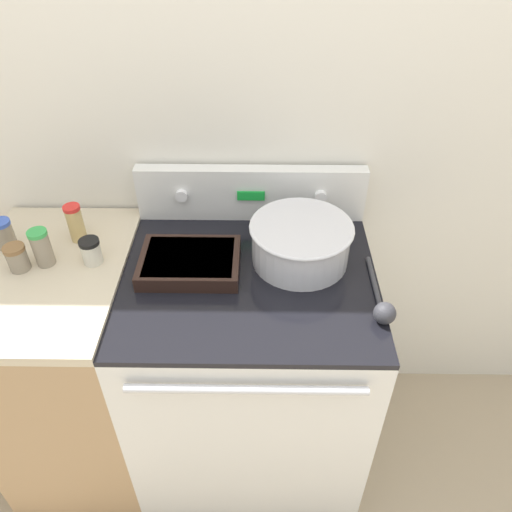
% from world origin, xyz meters
% --- Properties ---
extents(kitchen_wall, '(8.00, 0.05, 2.50)m').
position_xyz_m(kitchen_wall, '(0.00, 0.70, 1.25)').
color(kitchen_wall, silver).
rests_on(kitchen_wall, ground_plane).
extents(stove_range, '(0.76, 0.69, 0.90)m').
position_xyz_m(stove_range, '(0.00, 0.33, 0.45)').
color(stove_range, silver).
rests_on(stove_range, ground_plane).
extents(control_panel, '(0.76, 0.07, 0.19)m').
position_xyz_m(control_panel, '(0.00, 0.64, 1.00)').
color(control_panel, silver).
rests_on(control_panel, stove_range).
extents(side_counter, '(0.46, 0.66, 0.92)m').
position_xyz_m(side_counter, '(-0.61, 0.33, 0.46)').
color(side_counter, tan).
rests_on(side_counter, ground_plane).
extents(mixing_bowl, '(0.31, 0.31, 0.13)m').
position_xyz_m(mixing_bowl, '(0.15, 0.41, 0.98)').
color(mixing_bowl, silver).
rests_on(mixing_bowl, stove_range).
extents(casserole_dish, '(0.30, 0.22, 0.05)m').
position_xyz_m(casserole_dish, '(-0.18, 0.36, 0.93)').
color(casserole_dish, black).
rests_on(casserole_dish, stove_range).
extents(ladle, '(0.06, 0.29, 0.06)m').
position_xyz_m(ladle, '(0.36, 0.17, 0.93)').
color(ladle, '#333338').
rests_on(ladle, stove_range).
extents(spice_jar_black_cap, '(0.06, 0.06, 0.08)m').
position_xyz_m(spice_jar_black_cap, '(-0.47, 0.37, 0.96)').
color(spice_jar_black_cap, beige).
rests_on(spice_jar_black_cap, side_counter).
extents(spice_jar_red_cap, '(0.05, 0.05, 0.13)m').
position_xyz_m(spice_jar_red_cap, '(-0.55, 0.48, 0.98)').
color(spice_jar_red_cap, tan).
rests_on(spice_jar_red_cap, side_counter).
extents(spice_jar_green_cap, '(0.06, 0.06, 0.12)m').
position_xyz_m(spice_jar_green_cap, '(-0.61, 0.36, 0.98)').
color(spice_jar_green_cap, gray).
rests_on(spice_jar_green_cap, side_counter).
extents(spice_jar_brown_cap, '(0.06, 0.06, 0.08)m').
position_xyz_m(spice_jar_brown_cap, '(-0.68, 0.34, 0.96)').
color(spice_jar_brown_cap, gray).
rests_on(spice_jar_brown_cap, side_counter).
extents(spice_jar_blue_cap, '(0.06, 0.06, 0.10)m').
position_xyz_m(spice_jar_blue_cap, '(-0.76, 0.44, 0.97)').
color(spice_jar_blue_cap, gray).
rests_on(spice_jar_blue_cap, side_counter).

